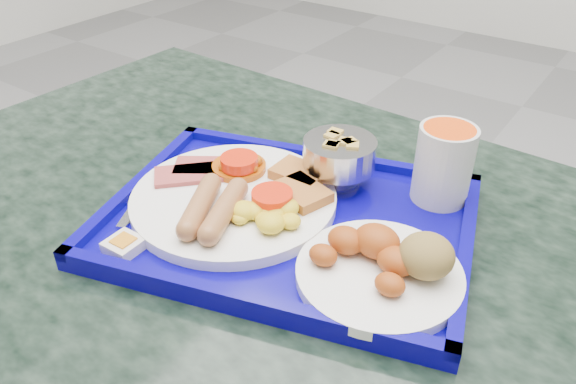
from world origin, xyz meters
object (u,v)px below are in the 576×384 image
Objects in this scene: juice_cup at (444,162)px; tray at (288,221)px; main_plate at (239,196)px; bread_plate at (386,264)px; table at (267,331)px; fruit_bowl at (339,155)px.

tray is at bearing -131.91° from juice_cup.
main_plate is (-0.07, -0.01, 0.02)m from tray.
bread_plate reaches higher than main_plate.
tray is 0.16m from bread_plate.
bread_plate reaches higher than table.
bread_plate is (0.15, -0.03, 0.03)m from tray.
table is at bearing -133.71° from juice_cup.
juice_cup is (0.13, 0.05, 0.01)m from fruit_bowl.
table is 0.21m from tray.
fruit_bowl is at bearing 85.22° from tray.
juice_cup is at bearing 94.34° from bread_plate.
main_plate is at bearing 176.27° from bread_plate.
table is 0.36m from juice_cup.
table is at bearing 176.60° from bread_plate.
juice_cup reaches higher than bread_plate.
tray is at bearing 11.89° from main_plate.
bread_plate is at bearing -3.73° from main_plate.
main_plate is 2.60× the size of juice_cup.
juice_cup is at bearing 48.09° from tray.
tray is 0.07m from main_plate.
tray is at bearing -94.78° from fruit_bowl.
table is 12.44× the size of fruit_bowl.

